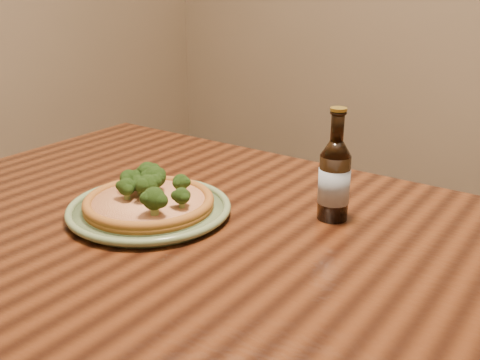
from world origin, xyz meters
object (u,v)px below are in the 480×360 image
Objects in this scene: pizza at (149,199)px; beer_bottle at (334,179)px; table at (278,310)px; plate at (149,209)px.

beer_bottle reaches higher than pizza.
table is 0.31m from pizza.
pizza is at bearing -128.60° from beer_bottle.
plate is at bearing -68.33° from pizza.
pizza reaches higher than table.
beer_bottle is (0.28, 0.18, 0.06)m from plate.
plate is 1.26× the size of pizza.
beer_bottle is at bearing 31.96° from plate.
plate is 1.47× the size of beer_bottle.
plate is 0.02m from pizza.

